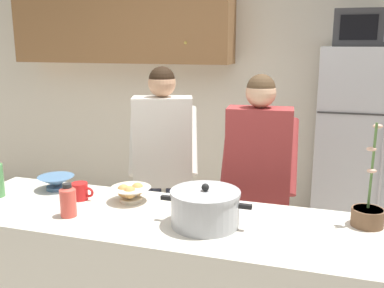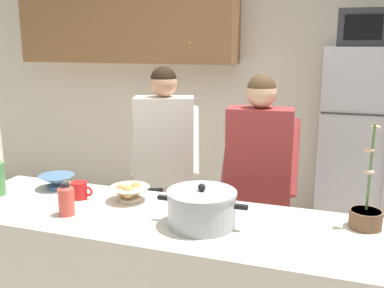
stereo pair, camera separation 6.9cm
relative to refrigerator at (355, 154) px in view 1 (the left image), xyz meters
The scene contains 11 objects.
back_wall_unit 1.43m from the refrigerator, 162.15° to the left, with size 6.00×0.48×2.60m.
refrigerator is the anchor object (origin of this frame).
microwave 1.01m from the refrigerator, 89.93° to the right, with size 0.48×0.37×0.28m.
person_near_pot 1.65m from the refrigerator, 144.03° to the right, with size 0.58×0.53×1.61m.
person_by_sink 1.27m from the refrigerator, 120.05° to the right, with size 0.51×0.44×1.59m.
cooking_pot 2.04m from the refrigerator, 112.02° to the right, with size 0.44×0.33×0.21m.
coffee_mug 2.32m from the refrigerator, 130.81° to the right, with size 0.13×0.09×0.10m.
bread_bowl 2.10m from the refrigerator, 126.01° to the right, with size 0.22×0.22×0.10m.
empty_bowl 2.40m from the refrigerator, 136.68° to the right, with size 0.21×0.21×0.08m.
bottle_far_corner 2.46m from the refrigerator, 126.08° to the right, with size 0.08×0.08×0.17m.
potted_orchid 1.67m from the refrigerator, 90.95° to the right, with size 0.15×0.15×0.50m.
Camera 1 is at (0.77, -1.91, 1.77)m, focal length 41.00 mm.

